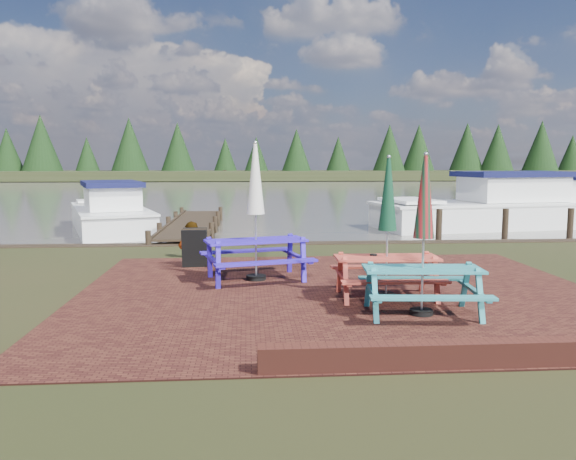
# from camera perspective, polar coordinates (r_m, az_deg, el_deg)

# --- Properties ---
(ground) EXTENTS (120.00, 120.00, 0.00)m
(ground) POSITION_cam_1_polar(r_m,az_deg,el_deg) (8.86, 6.39, -7.92)
(ground) COLOR black
(ground) RESTS_ON ground
(paving) EXTENTS (9.00, 7.50, 0.02)m
(paving) POSITION_cam_1_polar(r_m,az_deg,el_deg) (9.81, 5.31, -6.38)
(paving) COLOR #331410
(paving) RESTS_ON ground
(brick_wall) EXTENTS (6.21, 1.79, 0.30)m
(brick_wall) POSITION_cam_1_polar(r_m,az_deg,el_deg) (7.38, 26.99, -10.49)
(brick_wall) COLOR #4C1E16
(brick_wall) RESTS_ON ground
(water) EXTENTS (120.00, 60.00, 0.02)m
(water) POSITION_cam_1_polar(r_m,az_deg,el_deg) (45.50, -2.19, 4.08)
(water) COLOR #4D4942
(water) RESTS_ON ground
(far_treeline) EXTENTS (120.00, 10.00, 8.10)m
(far_treeline) POSITION_cam_1_polar(r_m,az_deg,el_deg) (74.44, -3.00, 7.71)
(far_treeline) COLOR black
(far_treeline) RESTS_ON ground
(picnic_table_teal) EXTENTS (1.83, 1.66, 2.38)m
(picnic_table_teal) POSITION_cam_1_polar(r_m,az_deg,el_deg) (8.46, 13.54, -3.01)
(picnic_table_teal) COLOR teal
(picnic_table_teal) RESTS_ON ground
(picnic_table_red) EXTENTS (1.72, 1.54, 2.35)m
(picnic_table_red) POSITION_cam_1_polar(r_m,az_deg,el_deg) (9.39, 10.02, -2.01)
(picnic_table_red) COLOR #C34332
(picnic_table_red) RESTS_ON ground
(picnic_table_blue) EXTENTS (2.25, 2.10, 2.62)m
(picnic_table_blue) POSITION_cam_1_polar(r_m,az_deg,el_deg) (10.67, -3.29, -0.32)
(picnic_table_blue) COLOR #3019BD
(picnic_table_blue) RESTS_ON ground
(chalkboard) EXTENTS (0.53, 0.52, 0.84)m
(chalkboard) POSITION_cam_1_polar(r_m,az_deg,el_deg) (12.20, -9.46, -1.78)
(chalkboard) COLOR black
(chalkboard) RESTS_ON ground
(jetty) EXTENTS (1.76, 9.08, 1.00)m
(jetty) POSITION_cam_1_polar(r_m,az_deg,el_deg) (19.90, -9.67, 0.64)
(jetty) COLOR black
(jetty) RESTS_ON ground
(boat_jetty) EXTENTS (4.42, 7.17, 1.97)m
(boat_jetty) POSITION_cam_1_polar(r_m,az_deg,el_deg) (20.89, -17.59, 1.46)
(boat_jetty) COLOR white
(boat_jetty) RESTS_ON ground
(boat_near) EXTENTS (8.90, 4.36, 2.31)m
(boat_near) POSITION_cam_1_polar(r_m,az_deg,el_deg) (22.34, 20.08, 1.95)
(boat_near) COLOR white
(boat_near) RESTS_ON ground
(boat_far) EXTENTS (7.07, 2.84, 2.17)m
(boat_far) POSITION_cam_1_polar(r_m,az_deg,el_deg) (24.28, 27.14, 1.88)
(boat_far) COLOR white
(boat_far) RESTS_ON ground
(person) EXTENTS (0.67, 0.50, 1.70)m
(person) POSITION_cam_1_polar(r_m,az_deg,el_deg) (13.49, -9.84, 0.81)
(person) COLOR gray
(person) RESTS_ON ground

